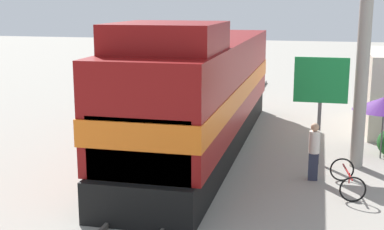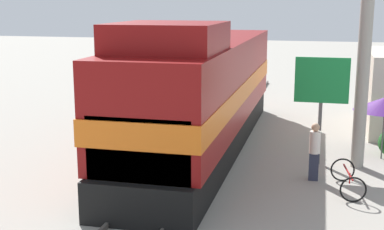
{
  "view_description": "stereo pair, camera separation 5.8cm",
  "coord_description": "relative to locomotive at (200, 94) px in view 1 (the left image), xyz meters",
  "views": [
    {
      "loc": [
        4.18,
        -16.64,
        5.5
      ],
      "look_at": [
        1.2,
        -4.16,
        2.75
      ],
      "focal_mm": 50.0,
      "sensor_mm": 36.0,
      "label": 1
    },
    {
      "loc": [
        4.24,
        -16.63,
        5.5
      ],
      "look_at": [
        1.2,
        -4.16,
        2.75
      ],
      "focal_mm": 50.0,
      "sensor_mm": 36.0,
      "label": 2
    }
  ],
  "objects": [
    {
      "name": "vendor_umbrella",
      "position": [
        6.46,
        0.61,
        -0.2
      ],
      "size": [
        2.17,
        2.17,
        2.23
      ],
      "color": "#4C4C4C",
      "rests_on": "ground_plane"
    },
    {
      "name": "ground_plane",
      "position": [
        0.0,
        -2.11,
        -2.18
      ],
      "size": [
        120.0,
        120.0,
        0.0
      ],
      "primitive_type": "plane",
      "color": "gray"
    },
    {
      "name": "person_bystander",
      "position": [
        4.16,
        -2.36,
        -1.17
      ],
      "size": [
        0.34,
        0.34,
        1.83
      ],
      "color": "#2D3347",
      "rests_on": "ground_plane"
    },
    {
      "name": "bicycle",
      "position": [
        5.15,
        -3.15,
        -1.79
      ],
      "size": [
        0.97,
        1.92,
        0.74
      ],
      "rotation": [
        0.0,
        0.0,
        0.13
      ],
      "color": "black",
      "rests_on": "ground_plane"
    },
    {
      "name": "rail_far",
      "position": [
        0.72,
        -2.11,
        -2.1
      ],
      "size": [
        0.08,
        39.54,
        0.15
      ],
      "primitive_type": "cube",
      "color": "#4C4742",
      "rests_on": "ground_plane"
    },
    {
      "name": "utility_pole",
      "position": [
        5.56,
        -0.57,
        2.37
      ],
      "size": [
        1.8,
        0.43,
        8.98
      ],
      "color": "#9E998E",
      "rests_on": "ground_plane"
    },
    {
      "name": "billboard_sign",
      "position": [
        4.27,
        -0.56,
        0.5
      ],
      "size": [
        1.79,
        0.12,
        3.67
      ],
      "color": "#595959",
      "rests_on": "ground_plane"
    },
    {
      "name": "locomotive",
      "position": [
        0.0,
        0.0,
        0.0
      ],
      "size": [
        3.22,
        15.36,
        4.91
      ],
      "color": "black",
      "rests_on": "ground_plane"
    },
    {
      "name": "rail_near",
      "position": [
        -0.72,
        -2.11,
        -2.1
      ],
      "size": [
        0.08,
        39.54,
        0.15
      ],
      "primitive_type": "cube",
      "color": "#4C4742",
      "rests_on": "ground_plane"
    }
  ]
}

